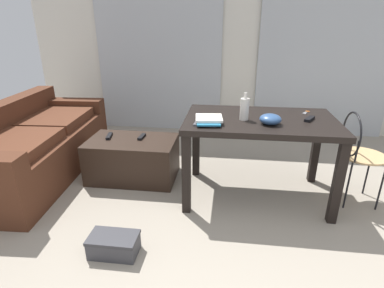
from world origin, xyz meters
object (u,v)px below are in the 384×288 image
at_px(couch, 33,147).
at_px(bowl, 270,119).
at_px(craft_table, 260,130).
at_px(tv_remote_primary, 142,137).
at_px(tv_remote_secondary, 109,136).
at_px(coffee_table, 133,159).
at_px(wire_chair, 357,148).
at_px(scissors, 306,112).
at_px(bottle_near, 244,109).
at_px(shoebox, 114,245).
at_px(tv_remote_on_table, 310,119).
at_px(book_stack, 208,120).

height_order(couch, bowl, bowl).
xyz_separation_m(craft_table, tv_remote_primary, (-1.16, 0.27, -0.22)).
height_order(craft_table, tv_remote_primary, craft_table).
bearing_deg(tv_remote_secondary, couch, 175.96).
relative_size(coffee_table, bowl, 5.04).
height_order(wire_chair, scissors, wire_chair).
height_order(bottle_near, tv_remote_secondary, bottle_near).
bearing_deg(tv_remote_primary, craft_table, -10.18).
relative_size(bowl, shoebox, 0.51).
relative_size(tv_remote_on_table, tv_remote_secondary, 0.86).
bearing_deg(tv_remote_secondary, tv_remote_on_table, -17.74).
height_order(bowl, book_stack, bowl).
bearing_deg(bottle_near, scissors, 27.66).
relative_size(wire_chair, scissors, 7.38).
bearing_deg(scissors, bowl, -132.95).
distance_m(couch, shoebox, 1.70).
bearing_deg(wire_chair, shoebox, -153.17).
bearing_deg(bottle_near, book_stack, -159.09).
distance_m(coffee_table, scissors, 1.77).
bearing_deg(book_stack, shoebox, -127.55).
bearing_deg(tv_remote_primary, bowl, -16.16).
xyz_separation_m(tv_remote_on_table, shoebox, (-1.45, -0.94, -0.70)).
xyz_separation_m(bottle_near, scissors, (0.58, 0.31, -0.09)).
xyz_separation_m(tv_remote_on_table, tv_remote_primary, (-1.57, 0.27, -0.34)).
distance_m(couch, tv_remote_secondary, 0.83).
bearing_deg(coffee_table, couch, -177.52).
bearing_deg(book_stack, tv_remote_secondary, 158.63).
height_order(craft_table, bottle_near, bottle_near).
relative_size(craft_table, tv_remote_on_table, 8.69).
relative_size(coffee_table, tv_remote_primary, 5.66).
bearing_deg(bowl, craft_table, 112.55).
distance_m(wire_chair, bottle_near, 1.05).
distance_m(couch, tv_remote_on_table, 2.77).
distance_m(couch, bowl, 2.45).
xyz_separation_m(wire_chair, bowl, (-0.78, -0.16, 0.28)).
bearing_deg(book_stack, craft_table, 21.02).
xyz_separation_m(couch, book_stack, (1.87, -0.32, 0.47)).
distance_m(tv_remote_primary, tv_remote_secondary, 0.34).
distance_m(coffee_table, tv_remote_primary, 0.25).
bearing_deg(scissors, bottle_near, -152.34).
bearing_deg(scissors, book_stack, -154.54).
relative_size(wire_chair, tv_remote_secondary, 4.82).
xyz_separation_m(bowl, tv_remote_on_table, (0.34, 0.15, -0.03)).
height_order(couch, tv_remote_secondary, couch).
bearing_deg(shoebox, craft_table, 42.26).
distance_m(couch, book_stack, 1.96).
relative_size(couch, scissors, 17.78).
distance_m(wire_chair, tv_remote_secondary, 2.36).
height_order(wire_chair, book_stack, wire_chair).
bearing_deg(tv_remote_on_table, shoebox, -116.68).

